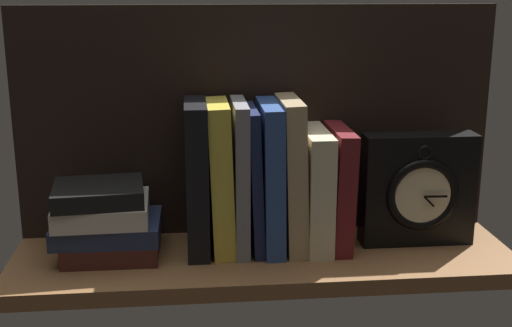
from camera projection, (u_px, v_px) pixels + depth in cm
name	position (u px, v px, depth cm)	size (l,w,h in cm)	color
ground_plane	(264.00, 261.00, 109.69)	(79.56, 23.38, 2.50)	brown
back_panel	(257.00, 121.00, 115.04)	(79.56, 1.20, 38.34)	black
book_black_skeptic	(197.00, 177.00, 108.16)	(3.43, 13.42, 24.02)	black
book_yellow_seinlanguage	(220.00, 177.00, 108.55)	(3.42, 12.39, 23.89)	gold
book_gray_chess	(240.00, 176.00, 108.84)	(2.16, 13.33, 23.98)	gray
book_navy_bierce	(254.00, 179.00, 109.18)	(1.67, 12.80, 22.98)	#192147
book_blue_modern	(270.00, 177.00, 109.36)	(3.06, 14.32, 23.62)	#2D4C8E
book_tan_shortstories	(291.00, 174.00, 109.61)	(3.14, 13.60, 24.25)	tan
book_cream_twain	(315.00, 189.00, 110.65)	(3.92, 14.87, 19.15)	beige
book_maroon_dawkins	(338.00, 187.00, 110.99)	(2.99, 13.94, 19.39)	maroon
framed_clock	(418.00, 190.00, 111.52)	(18.31, 6.06, 18.31)	black
book_stack_side	(106.00, 221.00, 107.50)	(16.59, 14.27, 11.78)	#471E19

